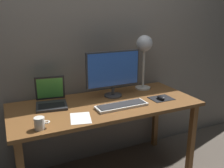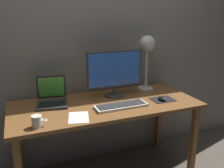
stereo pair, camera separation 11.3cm
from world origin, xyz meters
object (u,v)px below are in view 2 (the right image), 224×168
Objects in this scene: monitor at (114,71)px; coffee_mug at (37,121)px; laptop at (52,96)px; keyboard_main at (121,106)px; desk_lamp at (147,49)px; mouse at (162,98)px.

monitor reaches higher than coffee_mug.
monitor reaches higher than laptop.
keyboard_main is 1.48× the size of laptop.
monitor is 0.85m from coffee_mug.
keyboard_main is at bearing -100.16° from monitor.
desk_lamp is at bearing 23.61° from coffee_mug.
laptop is at bearing 69.27° from coffee_mug.
desk_lamp is (0.94, 0.06, 0.35)m from laptop.
desk_lamp is 5.61× the size of mouse.
coffee_mug is at bearing -169.68° from keyboard_main.
desk_lamp reaches higher than keyboard_main.
laptop reaches higher than coffee_mug.
monitor is 4.85× the size of coffee_mug.
keyboard_main is at bearing 10.32° from coffee_mug.
laptop reaches higher than mouse.
mouse is at bearing 1.10° from keyboard_main.
desk_lamp is at bearing 85.79° from mouse.
keyboard_main is 4.17× the size of coffee_mug.
mouse is (0.35, -0.26, -0.22)m from monitor.
laptop is (-0.57, 0.03, -0.18)m from monitor.
monitor is 0.96× the size of desk_lamp.
keyboard_main is 0.68m from desk_lamp.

